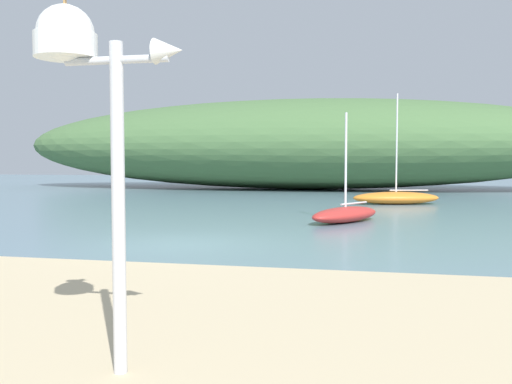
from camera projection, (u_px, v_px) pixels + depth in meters
The scene contains 5 objects.
ground_plane at pixel (180, 244), 13.91m from camera, with size 120.00×120.00×0.00m, color slate.
distant_hill at pixel (300, 144), 40.96m from camera, with size 43.28×12.66×6.57m, color #476B3D.
mast_structure at pixel (80, 67), 4.90m from camera, with size 1.37×0.55×3.28m.
sailboat_far_right at pixel (396, 197), 26.61m from camera, with size 4.35×2.36×5.28m.
sailboat_mid_channel at pixel (345, 214), 18.86m from camera, with size 2.72×3.53×3.72m.
Camera 1 is at (4.77, -13.10, 2.10)m, focal length 38.96 mm.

